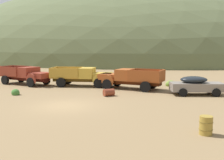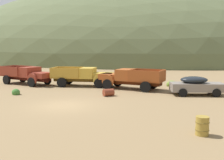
# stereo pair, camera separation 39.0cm
# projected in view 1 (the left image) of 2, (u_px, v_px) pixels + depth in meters

# --- Properties ---
(ground_plane) EXTENTS (300.00, 300.00, 0.00)m
(ground_plane) POSITION_uv_depth(u_px,v_px,m) (65.00, 106.00, 17.84)
(ground_plane) COLOR olive
(hill_far_right) EXTENTS (115.47, 73.07, 43.09)m
(hill_far_right) POSITION_uv_depth(u_px,v_px,m) (103.00, 60.00, 85.01)
(hill_far_right) COLOR #56603D
(hill_far_right) RESTS_ON ground
(truck_rust_red) EXTENTS (6.55, 3.14, 1.91)m
(truck_rust_red) POSITION_uv_depth(u_px,v_px,m) (28.00, 75.00, 27.71)
(truck_rust_red) COLOR #42140D
(truck_rust_red) RESTS_ON ground
(truck_faded_yellow) EXTENTS (6.53, 3.60, 1.91)m
(truck_faded_yellow) POSITION_uv_depth(u_px,v_px,m) (86.00, 76.00, 26.77)
(truck_faded_yellow) COLOR brown
(truck_faded_yellow) RESTS_ON ground
(truck_oxide_orange) EXTENTS (6.29, 2.89, 1.91)m
(truck_oxide_orange) POSITION_uv_depth(u_px,v_px,m) (127.00, 78.00, 25.06)
(truck_oxide_orange) COLOR #51220D
(truck_oxide_orange) RESTS_ON ground
(car_primer_gray) EXTENTS (4.81, 3.08, 1.57)m
(car_primer_gray) POSITION_uv_depth(u_px,v_px,m) (198.00, 85.00, 21.87)
(car_primer_gray) COLOR slate
(car_primer_gray) RESTS_ON ground
(oil_drum_tipped) EXTENTS (1.01, 1.02, 0.59)m
(oil_drum_tipped) POSITION_uv_depth(u_px,v_px,m) (109.00, 92.00, 21.36)
(oil_drum_tipped) COLOR brown
(oil_drum_tipped) RESTS_ON ground
(oil_drum_spare) EXTENTS (0.63, 0.63, 0.87)m
(oil_drum_spare) POSITION_uv_depth(u_px,v_px,m) (206.00, 125.00, 11.87)
(oil_drum_spare) COLOR olive
(oil_drum_spare) RESTS_ON ground
(bush_back_edge) EXTENTS (0.84, 0.75, 0.65)m
(bush_back_edge) POSITION_uv_depth(u_px,v_px,m) (16.00, 93.00, 21.95)
(bush_back_edge) COLOR #3D702D
(bush_back_edge) RESTS_ON ground
(bush_front_left) EXTENTS (1.02, 0.87, 0.74)m
(bush_front_left) POSITION_uv_depth(u_px,v_px,m) (170.00, 84.00, 26.90)
(bush_front_left) COLOR olive
(bush_front_left) RESTS_ON ground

